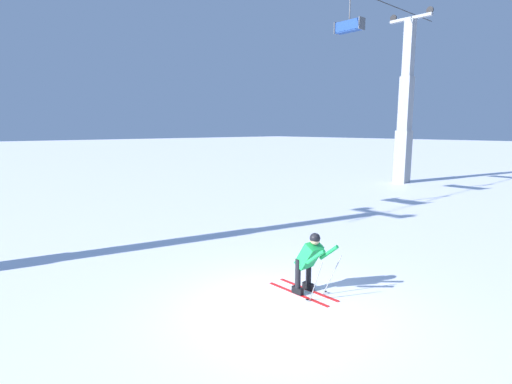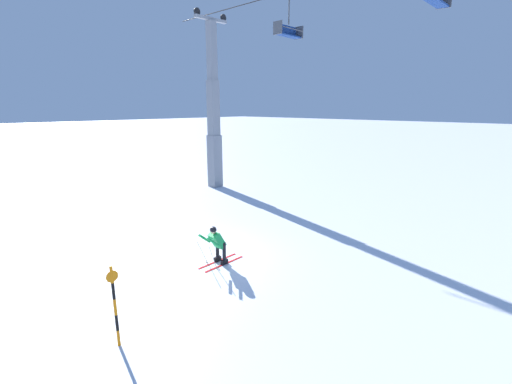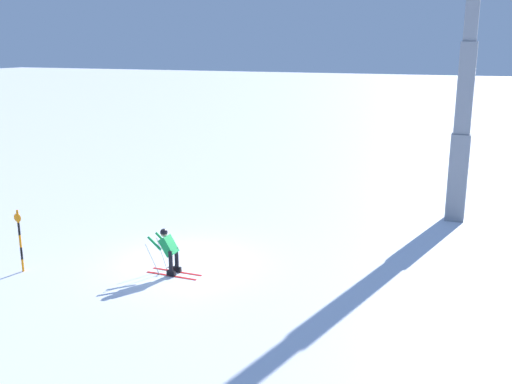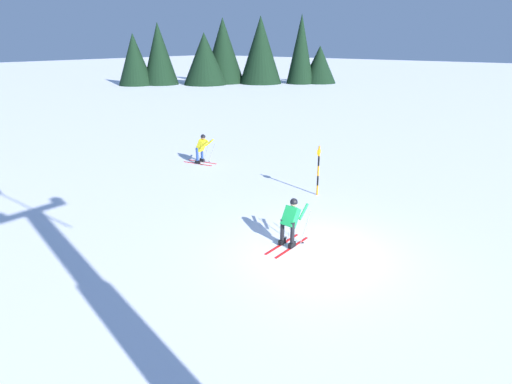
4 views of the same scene
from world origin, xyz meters
The scene contains 4 objects.
ground_plane centered at (0.00, 0.00, 0.00)m, with size 260.00×260.00×0.00m, color white.
skier_carving_main centered at (0.96, 0.04, 0.85)m, with size 0.71×1.78×1.62m.
lift_tower_far centered at (20.34, 8.09, 4.71)m, with size 0.88×2.95×11.41m.
chairlift_seat_middle centered at (13.45, 8.09, 9.38)m, with size 0.61×1.67×2.29m.
Camera 1 is at (-5.68, -5.54, 3.77)m, focal length 27.74 mm.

